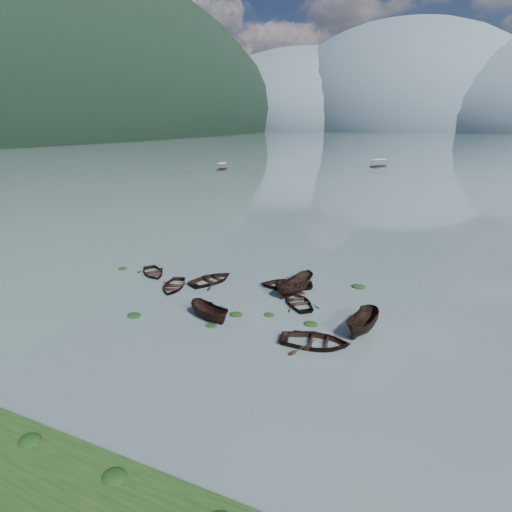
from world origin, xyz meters
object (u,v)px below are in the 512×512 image
at_px(pontoon_centre, 378,167).
at_px(pontoon_left, 222,170).
at_px(rowboat_3, 299,304).
at_px(rowboat_0, 173,288).

bearing_deg(pontoon_centre, pontoon_left, -121.74).
relative_size(rowboat_3, pontoon_left, 0.73).
height_order(rowboat_3, pontoon_left, pontoon_left).
distance_m(rowboat_0, pontoon_centre, 116.74).
height_order(pontoon_left, pontoon_centre, pontoon_centre).
distance_m(rowboat_0, rowboat_3, 11.48).
bearing_deg(rowboat_3, rowboat_0, -31.61).
distance_m(pontoon_left, pontoon_centre, 53.45).
bearing_deg(pontoon_centre, rowboat_0, -66.84).
relative_size(rowboat_3, pontoon_centre, 0.62).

